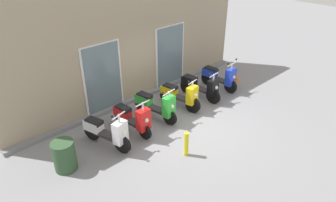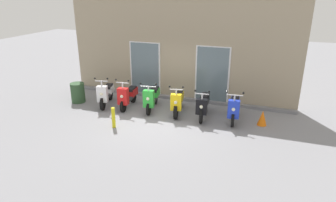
{
  "view_description": "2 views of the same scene",
  "coord_description": "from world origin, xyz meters",
  "px_view_note": "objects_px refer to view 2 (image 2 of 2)",
  "views": [
    {
      "loc": [
        -5.88,
        -5.31,
        5.22
      ],
      "look_at": [
        -0.32,
        0.63,
        0.67
      ],
      "focal_mm": 32.95,
      "sensor_mm": 36.0,
      "label": 1
    },
    {
      "loc": [
        3.58,
        -8.97,
        4.36
      ],
      "look_at": [
        0.29,
        0.41,
        0.64
      ],
      "focal_mm": 32.24,
      "sensor_mm": 36.0,
      "label": 2
    }
  ],
  "objects_px": {
    "scooter_white": "(106,94)",
    "curb_bollard": "(113,118)",
    "scooter_red": "(128,96)",
    "trash_bin": "(78,93)",
    "traffic_cone": "(262,118)",
    "scooter_black": "(203,104)",
    "scooter_green": "(152,97)",
    "scooter_blue": "(234,108)",
    "scooter_yellow": "(178,102)"
  },
  "relations": [
    {
      "from": "scooter_green",
      "to": "curb_bollard",
      "type": "relative_size",
      "value": 2.32
    },
    {
      "from": "scooter_yellow",
      "to": "scooter_black",
      "type": "distance_m",
      "value": 0.96
    },
    {
      "from": "scooter_white",
      "to": "trash_bin",
      "type": "height_order",
      "value": "scooter_white"
    },
    {
      "from": "scooter_red",
      "to": "curb_bollard",
      "type": "xyz_separation_m",
      "value": [
        0.36,
        -1.79,
        -0.13
      ]
    },
    {
      "from": "scooter_black",
      "to": "traffic_cone",
      "type": "distance_m",
      "value": 2.06
    },
    {
      "from": "scooter_white",
      "to": "scooter_green",
      "type": "distance_m",
      "value": 1.89
    },
    {
      "from": "scooter_green",
      "to": "curb_bollard",
      "type": "height_order",
      "value": "scooter_green"
    },
    {
      "from": "curb_bollard",
      "to": "trash_bin",
      "type": "relative_size",
      "value": 0.89
    },
    {
      "from": "scooter_black",
      "to": "trash_bin",
      "type": "xyz_separation_m",
      "value": [
        -5.15,
        -0.18,
        -0.08
      ]
    },
    {
      "from": "traffic_cone",
      "to": "scooter_red",
      "type": "bearing_deg",
      "value": -179.59
    },
    {
      "from": "scooter_white",
      "to": "scooter_black",
      "type": "relative_size",
      "value": 0.95
    },
    {
      "from": "scooter_green",
      "to": "scooter_blue",
      "type": "distance_m",
      "value": 3.08
    },
    {
      "from": "scooter_white",
      "to": "scooter_black",
      "type": "bearing_deg",
      "value": 1.65
    },
    {
      "from": "trash_bin",
      "to": "traffic_cone",
      "type": "bearing_deg",
      "value": 1.27
    },
    {
      "from": "scooter_blue",
      "to": "curb_bollard",
      "type": "bearing_deg",
      "value": -153.28
    },
    {
      "from": "scooter_yellow",
      "to": "scooter_white",
      "type": "bearing_deg",
      "value": -177.41
    },
    {
      "from": "scooter_blue",
      "to": "trash_bin",
      "type": "bearing_deg",
      "value": -178.27
    },
    {
      "from": "scooter_white",
      "to": "scooter_red",
      "type": "relative_size",
      "value": 1.05
    },
    {
      "from": "scooter_red",
      "to": "curb_bollard",
      "type": "height_order",
      "value": "scooter_red"
    },
    {
      "from": "scooter_white",
      "to": "scooter_yellow",
      "type": "bearing_deg",
      "value": 2.59
    },
    {
      "from": "scooter_black",
      "to": "trash_bin",
      "type": "relative_size",
      "value": 2.1
    },
    {
      "from": "scooter_red",
      "to": "scooter_green",
      "type": "bearing_deg",
      "value": 5.19
    },
    {
      "from": "scooter_white",
      "to": "curb_bollard",
      "type": "relative_size",
      "value": 2.26
    },
    {
      "from": "scooter_black",
      "to": "scooter_blue",
      "type": "bearing_deg",
      "value": 0.55
    },
    {
      "from": "scooter_blue",
      "to": "scooter_black",
      "type": "bearing_deg",
      "value": -179.45
    },
    {
      "from": "curb_bollard",
      "to": "traffic_cone",
      "type": "relative_size",
      "value": 1.35
    },
    {
      "from": "scooter_red",
      "to": "scooter_green",
      "type": "distance_m",
      "value": 0.97
    },
    {
      "from": "curb_bollard",
      "to": "traffic_cone",
      "type": "xyz_separation_m",
      "value": [
        4.65,
        1.83,
        -0.09
      ]
    },
    {
      "from": "scooter_red",
      "to": "scooter_blue",
      "type": "bearing_deg",
      "value": 0.92
    },
    {
      "from": "scooter_black",
      "to": "scooter_yellow",
      "type": "bearing_deg",
      "value": 178.81
    },
    {
      "from": "scooter_white",
      "to": "scooter_red",
      "type": "distance_m",
      "value": 0.93
    },
    {
      "from": "scooter_white",
      "to": "scooter_yellow",
      "type": "height_order",
      "value": "scooter_white"
    },
    {
      "from": "scooter_yellow",
      "to": "trash_bin",
      "type": "height_order",
      "value": "scooter_yellow"
    },
    {
      "from": "scooter_white",
      "to": "trash_bin",
      "type": "bearing_deg",
      "value": -177.03
    },
    {
      "from": "scooter_green",
      "to": "trash_bin",
      "type": "bearing_deg",
      "value": -176.17
    },
    {
      "from": "scooter_blue",
      "to": "trash_bin",
      "type": "relative_size",
      "value": 1.95
    },
    {
      "from": "scooter_white",
      "to": "scooter_black",
      "type": "height_order",
      "value": "scooter_white"
    },
    {
      "from": "scooter_black",
      "to": "curb_bollard",
      "type": "bearing_deg",
      "value": -144.64
    },
    {
      "from": "scooter_blue",
      "to": "traffic_cone",
      "type": "relative_size",
      "value": 2.97
    },
    {
      "from": "scooter_yellow",
      "to": "scooter_blue",
      "type": "distance_m",
      "value": 2.05
    },
    {
      "from": "scooter_green",
      "to": "curb_bollard",
      "type": "bearing_deg",
      "value": -107.91
    },
    {
      "from": "scooter_yellow",
      "to": "trash_bin",
      "type": "relative_size",
      "value": 1.98
    },
    {
      "from": "curb_bollard",
      "to": "trash_bin",
      "type": "height_order",
      "value": "trash_bin"
    },
    {
      "from": "scooter_red",
      "to": "scooter_blue",
      "type": "relative_size",
      "value": 0.98
    },
    {
      "from": "traffic_cone",
      "to": "scooter_green",
      "type": "bearing_deg",
      "value": 179.26
    },
    {
      "from": "scooter_green",
      "to": "scooter_black",
      "type": "xyz_separation_m",
      "value": [
        1.99,
        -0.03,
        -0.02
      ]
    },
    {
      "from": "scooter_blue",
      "to": "traffic_cone",
      "type": "distance_m",
      "value": 0.99
    },
    {
      "from": "scooter_white",
      "to": "trash_bin",
      "type": "relative_size",
      "value": 2.0
    },
    {
      "from": "scooter_blue",
      "to": "curb_bollard",
      "type": "distance_m",
      "value": 4.13
    },
    {
      "from": "scooter_yellow",
      "to": "curb_bollard",
      "type": "bearing_deg",
      "value": -131.3
    }
  ]
}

